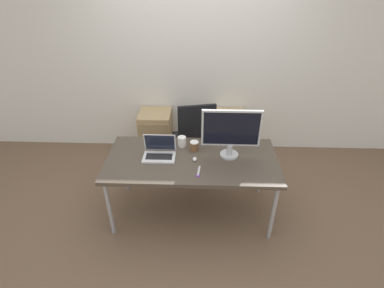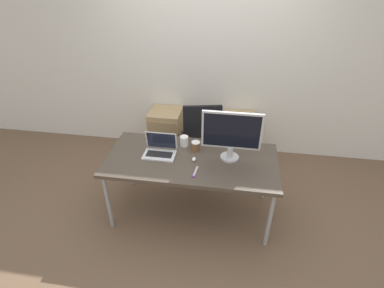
# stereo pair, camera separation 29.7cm
# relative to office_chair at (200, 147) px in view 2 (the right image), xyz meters

# --- Properties ---
(ground_plane) EXTENTS (14.00, 14.00, 0.00)m
(ground_plane) POSITION_rel_office_chair_xyz_m (0.00, -0.76, -0.38)
(ground_plane) COLOR brown
(wall_back) EXTENTS (10.00, 0.05, 2.60)m
(wall_back) POSITION_rel_office_chair_xyz_m (0.00, 0.65, 0.92)
(wall_back) COLOR silver
(wall_back) RESTS_ON ground_plane
(desk) EXTENTS (1.73, 0.81, 0.72)m
(desk) POSITION_rel_office_chair_xyz_m (0.00, -0.76, 0.29)
(desk) COLOR #473D33
(desk) RESTS_ON ground_plane
(office_chair) EXTENTS (0.57, 0.60, 1.04)m
(office_chair) POSITION_rel_office_chair_xyz_m (0.00, 0.00, 0.00)
(office_chair) COLOR #232326
(office_chair) RESTS_ON ground_plane
(cabinet_left) EXTENTS (0.43, 0.43, 0.65)m
(cabinet_left) POSITION_rel_office_chair_xyz_m (-0.55, 0.40, -0.06)
(cabinet_left) COLOR tan
(cabinet_left) RESTS_ON ground_plane
(cabinet_right) EXTENTS (0.43, 0.43, 0.65)m
(cabinet_right) POSITION_rel_office_chair_xyz_m (0.47, 0.40, -0.06)
(cabinet_right) COLOR tan
(cabinet_right) RESTS_ON ground_plane
(laptop_center) EXTENTS (0.33, 0.23, 0.22)m
(laptop_center) POSITION_rel_office_chair_xyz_m (-0.33, -0.72, 0.39)
(laptop_center) COLOR silver
(laptop_center) RESTS_ON desk
(monitor) EXTENTS (0.58, 0.19, 0.51)m
(monitor) POSITION_rel_office_chair_xyz_m (0.38, -0.68, 0.62)
(monitor) COLOR #B7B7BC
(monitor) RESTS_ON desk
(mouse) EXTENTS (0.04, 0.06, 0.03)m
(mouse) POSITION_rel_office_chair_xyz_m (0.03, -0.78, 0.36)
(mouse) COLOR silver
(mouse) RESTS_ON desk
(coffee_cup_white) EXTENTS (0.09, 0.09, 0.11)m
(coffee_cup_white) POSITION_rel_office_chair_xyz_m (-0.11, -0.52, 0.40)
(coffee_cup_white) COLOR white
(coffee_cup_white) RESTS_ON desk
(coffee_cup_brown) EXTENTS (0.09, 0.09, 0.10)m
(coffee_cup_brown) POSITION_rel_office_chair_xyz_m (0.02, -0.59, 0.39)
(coffee_cup_brown) COLOR brown
(coffee_cup_brown) RESTS_ON desk
(scissors) EXTENTS (0.05, 0.17, 0.01)m
(scissors) POSITION_rel_office_chair_xyz_m (0.07, -0.98, 0.35)
(scissors) COLOR #B2B2B7
(scissors) RESTS_ON desk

